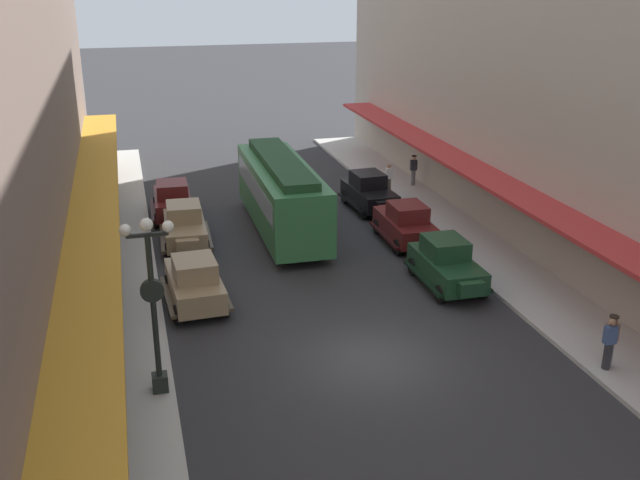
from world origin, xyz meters
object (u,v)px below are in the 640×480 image
(parked_car_5, at_px, (405,222))
(lamp_post_with_clock, at_px, (153,299))
(pedestrian_0, at_px, (413,170))
(parked_car_0, at_px, (185,225))
(pedestrian_3, at_px, (609,344))
(pedestrian_1, at_px, (107,208))
(pedestrian_2, at_px, (611,340))
(pedestrian_4, at_px, (389,179))
(parked_car_1, at_px, (447,263))
(streetcar, at_px, (282,192))
(parked_car_2, at_px, (173,199))
(parked_car_4, at_px, (369,191))
(parked_car_3, at_px, (195,280))
(fire_hydrant, at_px, (453,240))

(parked_car_5, distance_m, lamp_post_with_clock, 14.99)
(pedestrian_0, bearing_deg, parked_car_0, -155.70)
(parked_car_0, height_order, lamp_post_with_clock, lamp_post_with_clock)
(pedestrian_3, bearing_deg, parked_car_0, 128.26)
(pedestrian_1, xyz_separation_m, pedestrian_2, (14.56, -17.28, 0.02))
(pedestrian_2, bearing_deg, pedestrian_4, 90.66)
(parked_car_1, xyz_separation_m, streetcar, (-4.73, 7.55, 0.96))
(parked_car_2, xyz_separation_m, parked_car_5, (9.60, -6.15, 0.00))
(parked_car_1, xyz_separation_m, parked_car_4, (0.20, 9.75, 0.00))
(parked_car_3, height_order, pedestrian_2, parked_car_3)
(parked_car_3, bearing_deg, pedestrian_2, -34.37)
(parked_car_5, bearing_deg, parked_car_0, 167.19)
(streetcar, distance_m, pedestrian_2, 16.18)
(parked_car_4, bearing_deg, parked_car_1, -91.17)
(parked_car_3, bearing_deg, parked_car_2, 90.03)
(parked_car_4, bearing_deg, pedestrian_1, 178.02)
(fire_hydrant, bearing_deg, parked_car_5, 134.11)
(parked_car_3, distance_m, pedestrian_2, 13.93)
(parked_car_0, xyz_separation_m, parked_car_1, (9.19, -6.92, 0.00))
(parked_car_4, height_order, streetcar, streetcar)
(parked_car_3, relative_size, lamp_post_with_clock, 0.84)
(pedestrian_3, bearing_deg, parked_car_5, 98.34)
(parked_car_5, xyz_separation_m, pedestrian_1, (-12.66, 5.40, 0.05))
(streetcar, relative_size, fire_hydrant, 11.74)
(parked_car_2, xyz_separation_m, pedestrian_4, (11.29, 0.57, 0.05))
(parked_car_3, xyz_separation_m, streetcar, (4.66, 6.78, 0.96))
(pedestrian_0, height_order, pedestrian_2, same)
(lamp_post_with_clock, xyz_separation_m, pedestrian_4, (12.88, 16.49, -2.00))
(pedestrian_4, bearing_deg, streetcar, -149.12)
(parked_car_0, distance_m, parked_car_5, 9.62)
(parked_car_1, bearing_deg, parked_car_3, 175.32)
(parked_car_5, bearing_deg, fire_hydrant, -45.89)
(parked_car_3, xyz_separation_m, parked_car_5, (9.60, 4.02, 0.00))
(parked_car_3, bearing_deg, fire_hydrant, 12.19)
(lamp_post_with_clock, bearing_deg, streetcar, 63.45)
(parked_car_5, xyz_separation_m, pedestrian_0, (3.58, 7.99, 0.07))
(parked_car_4, xyz_separation_m, pedestrian_0, (3.58, 3.02, 0.07))
(fire_hydrant, distance_m, pedestrian_4, 8.34)
(pedestrian_0, relative_size, pedestrian_3, 1.02)
(parked_car_3, distance_m, pedestrian_3, 13.88)
(parked_car_0, xyz_separation_m, lamp_post_with_clock, (-1.81, -11.90, 2.04))
(fire_hydrant, bearing_deg, lamp_post_with_clock, -147.38)
(parked_car_1, relative_size, pedestrian_1, 2.60)
(streetcar, distance_m, fire_hydrant, 7.94)
(pedestrian_4, bearing_deg, fire_hydrant, -90.87)
(parked_car_2, xyz_separation_m, pedestrian_2, (11.50, -18.03, 0.07))
(fire_hydrant, bearing_deg, pedestrian_4, 89.13)
(parked_car_0, height_order, streetcar, streetcar)
(parked_car_3, height_order, pedestrian_0, parked_car_3)
(pedestrian_0, bearing_deg, lamp_post_with_clock, -129.76)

